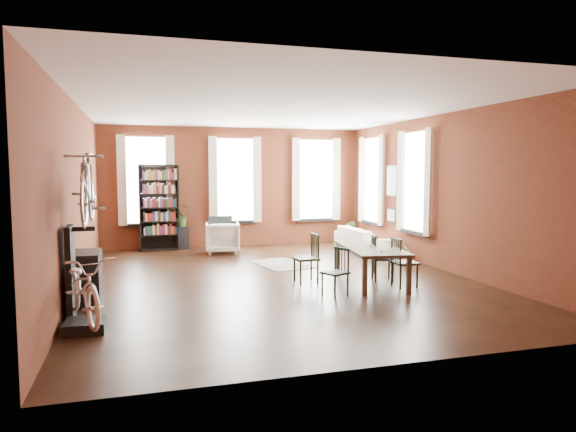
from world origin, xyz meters
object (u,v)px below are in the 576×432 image
object	(u,v)px
dining_chair_a	(335,272)
bicycle_floor	(82,257)
white_armchair	(222,236)
plant_stand	(181,238)
dining_chair_c	(405,262)
bookshelf	(159,208)
cream_sofa	(364,236)
bike_trainer	(86,326)
dining_table	(370,265)
dining_chair_d	(383,258)
dining_chair_b	(306,258)
console_table	(87,278)

from	to	relation	value
dining_chair_a	bicycle_floor	size ratio (longest dim) A/B	0.48
white_armchair	plant_stand	world-z (taller)	white_armchair
dining_chair_c	white_armchair	distance (m)	5.24
bookshelf	bicycle_floor	world-z (taller)	bookshelf
cream_sofa	bike_trainer	bearing A→B (deg)	129.12
white_armchair	dining_table	bearing A→B (deg)	123.61
dining_table	bike_trainer	size ratio (longest dim) A/B	3.96
plant_stand	bicycle_floor	xyz separation A→B (m)	(-1.73, -6.68, 0.65)
dining_chair_c	cream_sofa	bearing A→B (deg)	-13.70
dining_chair_a	white_armchair	size ratio (longest dim) A/B	0.93
white_armchair	bookshelf	bearing A→B (deg)	-24.02
dining_chair_a	dining_chair_c	size ratio (longest dim) A/B	0.91
bike_trainer	dining_chair_d	bearing A→B (deg)	18.83
bike_trainer	bicycle_floor	distance (m)	0.88
bookshelf	plant_stand	size ratio (longest dim) A/B	3.67
dining_chair_b	cream_sofa	distance (m)	3.93
bicycle_floor	plant_stand	bearing A→B (deg)	57.55
dining_chair_a	dining_chair_c	xyz separation A→B (m)	(1.43, 0.31, 0.04)
white_armchair	plant_stand	size ratio (longest dim) A/B	1.41
dining_chair_b	dining_chair_c	bearing A→B (deg)	59.88
dining_chair_d	cream_sofa	bearing A→B (deg)	-4.50
dining_chair_d	bookshelf	xyz separation A→B (m)	(-3.83, 4.98, 0.67)
cream_sofa	plant_stand	xyz separation A→B (m)	(-4.41, 1.70, -0.11)
dining_table	dining_chair_b	distance (m)	1.17
cream_sofa	plant_stand	bearing A→B (deg)	68.90
dining_chair_a	bicycle_floor	bearing A→B (deg)	-101.75
white_armchair	cream_sofa	size ratio (longest dim) A/B	0.41
dining_table	dining_chair_c	xyz separation A→B (m)	(0.47, -0.40, 0.09)
dining_table	bicycle_floor	bearing A→B (deg)	-153.66
bookshelf	console_table	distance (m)	5.40
bike_trainer	plant_stand	bearing A→B (deg)	75.57
cream_sofa	console_table	distance (m)	7.15
bike_trainer	bicycle_floor	world-z (taller)	bicycle_floor
dining_chair_b	white_armchair	world-z (taller)	dining_chair_b
bike_trainer	cream_sofa	bearing A→B (deg)	39.12
dining_chair_a	plant_stand	distance (m)	6.17
bicycle_floor	white_armchair	bearing A→B (deg)	47.27
dining_chair_c	console_table	distance (m)	5.27
dining_chair_b	cream_sofa	world-z (taller)	dining_chair_b
dining_chair_b	console_table	size ratio (longest dim) A/B	1.11
bookshelf	dining_chair_b	bearing A→B (deg)	-62.75
bookshelf	cream_sofa	world-z (taller)	bookshelf
bookshelf	white_armchair	xyz separation A→B (m)	(1.48, -0.92, -0.68)
dining_chair_d	dining_chair_c	bearing A→B (deg)	-150.01
dining_chair_c	bicycle_floor	distance (m)	5.32
bike_trainer	console_table	distance (m)	1.52
bookshelf	bike_trainer	bearing A→B (deg)	-99.97
bookshelf	bike_trainer	size ratio (longest dim) A/B	4.42
dining_chair_c	cream_sofa	world-z (taller)	dining_chair_c
bookshelf	white_armchair	bearing A→B (deg)	-31.81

